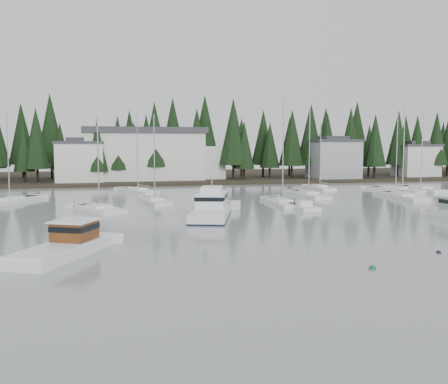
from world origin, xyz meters
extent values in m
plane|color=gray|center=(0.00, 0.00, 0.00)|extent=(260.00, 260.00, 0.00)
cube|color=black|center=(0.00, 97.00, 0.00)|extent=(240.00, 54.00, 1.00)
cube|color=silver|center=(-18.00, 79.00, 4.25)|extent=(9.00, 7.00, 7.50)
cube|color=#38383D|center=(-18.00, 79.00, 8.25)|extent=(9.54, 7.42, 0.50)
cube|color=#38383D|center=(-18.00, 79.00, 8.85)|extent=(4.95, 3.85, 0.80)
cube|color=#999EA0|center=(36.00, 78.00, 4.50)|extent=(10.00, 8.00, 8.00)
cube|color=#38383D|center=(36.00, 78.00, 8.75)|extent=(10.60, 8.48, 0.50)
cube|color=#38383D|center=(36.00, 78.00, 9.35)|extent=(5.50, 4.40, 0.80)
cube|color=silver|center=(58.00, 80.00, 4.00)|extent=(9.00, 7.00, 7.00)
cube|color=#38383D|center=(58.00, 80.00, 7.75)|extent=(9.54, 7.42, 0.50)
cube|color=#38383D|center=(58.00, 80.00, 8.35)|extent=(4.95, 3.85, 0.80)
cube|color=silver|center=(-5.00, 82.00, 5.50)|extent=(24.00, 10.00, 10.00)
cube|color=#38383D|center=(-5.00, 82.00, 10.80)|extent=(25.00, 11.00, 1.20)
cube|color=silver|center=(7.00, 84.00, 4.00)|extent=(10.00, 8.00, 7.00)
cube|color=white|center=(-16.09, 11.39, 0.10)|extent=(6.71, 9.31, 1.29)
cube|color=white|center=(-16.09, 11.39, 0.79)|extent=(6.58, 9.12, 0.12)
cube|color=#48240E|center=(-15.27, 12.98, 1.49)|extent=(3.39, 3.50, 1.39)
cube|color=white|center=(-15.27, 12.98, 2.23)|extent=(3.82, 3.95, 0.12)
cube|color=black|center=(-15.27, 12.98, 1.77)|extent=(3.47, 3.56, 0.40)
cylinder|color=#A5A8AD|center=(-15.27, 12.98, 3.08)|extent=(0.08, 0.08, 1.59)
cube|color=black|center=(-18.30, 12.52, -0.05)|extent=(2.50, 3.37, 0.55)
cube|color=white|center=(-2.22, 27.61, 0.16)|extent=(6.90, 12.14, 1.69)
cube|color=black|center=(-2.22, 27.61, 0.03)|extent=(6.95, 12.21, 0.23)
cube|color=white|center=(-2.05, 28.16, 1.79)|extent=(4.61, 6.64, 1.53)
cube|color=black|center=(-2.05, 28.16, 2.16)|extent=(4.70, 6.71, 0.42)
cube|color=white|center=(-2.05, 28.16, 2.90)|extent=(2.96, 3.52, 0.69)
cylinder|color=#A5A8AD|center=(-2.05, 28.16, 3.74)|extent=(0.10, 0.10, 1.16)
cube|color=white|center=(9.20, 37.06, -0.03)|extent=(3.35, 10.69, 1.05)
cube|color=white|center=(9.20, 37.06, 0.62)|extent=(2.08, 3.70, 0.30)
cylinder|color=#A5A8AD|center=(9.20, 37.06, 7.22)|extent=(0.14, 0.14, 13.44)
cube|color=white|center=(39.17, 50.93, -0.03)|extent=(3.26, 10.60, 1.05)
cube|color=white|center=(39.17, 50.93, 0.62)|extent=(2.15, 3.64, 0.30)
cylinder|color=#A5A8AD|center=(39.17, 50.93, 6.98)|extent=(0.14, 0.14, 12.96)
cube|color=white|center=(23.54, 57.34, -0.03)|extent=(2.75, 8.83, 1.05)
cube|color=white|center=(23.54, 57.34, 0.62)|extent=(1.83, 3.03, 0.30)
cylinder|color=#A5A8AD|center=(23.54, 57.34, 5.97)|extent=(0.14, 0.14, 10.94)
cube|color=white|center=(-25.54, 47.00, -0.03)|extent=(7.18, 11.08, 1.05)
cube|color=white|center=(-25.54, 47.00, 0.62)|extent=(3.31, 4.19, 0.30)
cylinder|color=#A5A8AD|center=(-25.54, 47.00, 6.43)|extent=(0.14, 0.14, 11.87)
cube|color=white|center=(-6.75, 42.57, -0.03)|extent=(3.86, 9.71, 1.05)
cube|color=white|center=(-6.75, 42.57, 0.62)|extent=(2.19, 3.44, 0.30)
cylinder|color=#A5A8AD|center=(-6.75, 42.57, 6.10)|extent=(0.14, 0.14, 11.19)
cube|color=white|center=(-7.95, 58.70, -0.03)|extent=(6.32, 10.55, 1.05)
cube|color=white|center=(-7.95, 58.70, 0.62)|extent=(3.04, 3.95, 0.30)
cylinder|color=#A5A8AD|center=(-7.95, 58.70, 6.63)|extent=(0.14, 0.14, 12.26)
cube|color=white|center=(16.60, 45.91, -0.03)|extent=(2.77, 10.66, 1.05)
cube|color=white|center=(16.60, 45.91, 0.62)|extent=(1.91, 3.63, 0.30)
cylinder|color=#A5A8AD|center=(16.60, 45.91, 6.96)|extent=(0.14, 0.14, 12.92)
cube|color=white|center=(28.96, 40.60, -0.03)|extent=(3.50, 11.00, 1.05)
cube|color=white|center=(28.96, 40.60, 0.62)|extent=(2.12, 3.82, 0.30)
cylinder|color=#A5A8AD|center=(28.96, 40.60, 6.80)|extent=(0.14, 0.14, 12.60)
cube|color=white|center=(-13.86, 35.64, -0.03)|extent=(6.36, 8.82, 1.05)
cube|color=white|center=(-13.86, 35.64, 0.62)|extent=(3.13, 3.47, 0.30)
cylinder|color=#A5A8AD|center=(-13.86, 35.64, 5.74)|extent=(0.14, 0.14, 10.48)
cube|color=white|center=(34.26, 50.69, -0.03)|extent=(5.47, 10.55, 1.05)
cube|color=white|center=(34.26, 50.69, 0.62)|extent=(2.80, 3.86, 0.30)
cylinder|color=#A5A8AD|center=(34.26, 50.69, 6.66)|extent=(0.14, 0.14, 12.33)
cube|color=white|center=(9.99, 31.78, 0.05)|extent=(2.29, 5.58, 0.90)
cube|color=white|center=(9.99, 31.78, 0.75)|extent=(1.52, 1.80, 0.55)
sphere|color=#145933|center=(2.79, 3.44, 0.00)|extent=(0.46, 0.46, 0.46)
sphere|color=black|center=(9.76, 6.54, 0.00)|extent=(0.37, 0.37, 0.37)
camera|label=1|loc=(-13.02, -23.69, 7.51)|focal=40.00mm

